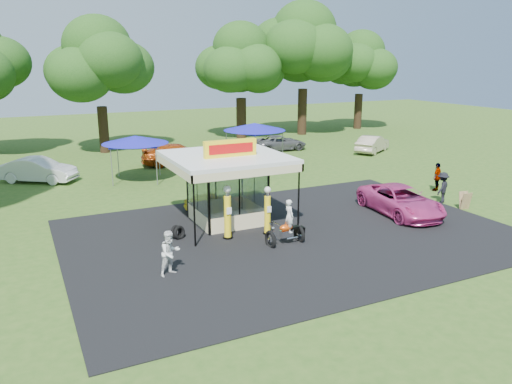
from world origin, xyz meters
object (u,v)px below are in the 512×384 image
gas_station_kiosk (227,187)px  tent_west (135,140)px  gas_pump_right (267,212)px  bg_car_c (250,153)px  gas_pump_left (228,214)px  spectator_east_b (437,177)px  a_frame_sign (465,201)px  motorcycle (288,226)px  bg_car_e (372,144)px  bg_car_d (280,143)px  tent_east (255,127)px  spectator_west (170,253)px  bg_car_b (178,154)px  pink_sedan (401,201)px  kiosk_car (211,201)px  spectator_east_a (443,188)px  bg_car_a (38,170)px

gas_station_kiosk → tent_west: 10.86m
gas_station_kiosk → gas_pump_right: 2.74m
bg_car_c → tent_west: bearing=110.8°
gas_pump_right → tent_west: 13.52m
gas_pump_left → spectator_east_b: (14.73, 2.20, -0.32)m
a_frame_sign → motorcycle: bearing=-164.6°
gas_station_kiosk → bg_car_e: size_ratio=1.22×
motorcycle → a_frame_sign: bearing=-0.2°
bg_car_d → tent_east: (-4.84, -4.89, 2.25)m
gas_pump_left → gas_pump_right: (1.86, -0.25, -0.10)m
spectator_west → bg_car_b: spectator_west is taller
gas_station_kiosk → tent_west: bearing=100.6°
pink_sedan → gas_pump_left: bearing=-177.0°
kiosk_car → spectator_east_a: spectator_east_a is taller
kiosk_car → tent_east: tent_east is taller
bg_car_e → motorcycle: bearing=101.0°
gas_station_kiosk → kiosk_car: (-0.00, 2.21, -1.30)m
pink_sedan → bg_car_e: pink_sedan is taller
gas_pump_left → spectator_west: 4.32m
spectator_east_a → bg_car_e: size_ratio=0.39×
bg_car_c → bg_car_d: 6.10m
gas_pump_right → spectator_east_b: 13.10m
kiosk_car → bg_car_e: (18.57, 9.85, 0.25)m
gas_pump_left → kiosk_car: (0.90, 4.42, -0.71)m
kiosk_car → motorcycle: bearing=-168.9°
bg_car_c → bg_car_e: bg_car_c is taller
kiosk_car → spectator_west: 8.27m
a_frame_sign → bg_car_a: (-20.18, 16.61, 0.32)m
spectator_west → spectator_east_b: 18.77m
spectator_east_a → tent_west: 19.11m
bg_car_c → gas_station_kiosk: bearing=159.1°
gas_station_kiosk → bg_car_a: 15.28m
bg_car_e → gas_station_kiosk: bearing=91.3°
gas_station_kiosk → spectator_east_b: size_ratio=3.11×
bg_car_d → kiosk_car: bearing=141.7°
spectator_west → spectator_east_a: 16.67m
tent_east → spectator_east_a: bearing=-69.6°
pink_sedan → bg_car_b: bearing=117.4°
gas_pump_left → bg_car_b: 16.77m
spectator_east_a → tent_east: (-5.07, 13.63, 2.03)m
pink_sedan → tent_east: size_ratio=1.15×
gas_station_kiosk → motorcycle: bearing=-73.0°
gas_pump_right → motorcycle: gas_pump_right is taller
motorcycle → gas_pump_right: bearing=97.1°
bg_car_b → spectator_east_a: bearing=-140.5°
gas_pump_right → bg_car_c: gas_pump_right is taller
pink_sedan → spectator_east_b: size_ratio=3.04×
kiosk_car → bg_car_b: bg_car_b is taller
kiosk_car → bg_car_d: bearing=-39.9°
gas_station_kiosk → spectator_east_a: (12.13, -2.10, -0.91)m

